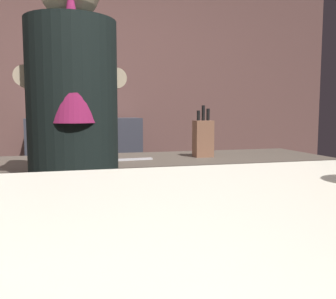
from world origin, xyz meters
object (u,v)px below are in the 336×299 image
(chefs_knife, at_px, (129,159))
(bartender, at_px, (74,153))
(bottle_vinegar, at_px, (55,105))
(knife_block, at_px, (203,138))
(bottle_olive_oil, at_px, (107,109))

(chefs_knife, bearing_deg, bartender, -129.47)
(bartender, height_order, bottle_vinegar, bartender)
(bartender, xyz_separation_m, bottle_vinegar, (-0.11, 1.63, 0.21))
(knife_block, height_order, bottle_olive_oil, bottle_olive_oil)
(chefs_knife, xyz_separation_m, bottle_olive_oil, (0.02, 1.29, 0.26))
(bottle_vinegar, bearing_deg, knife_block, -55.65)
(knife_block, bearing_deg, bartender, -147.33)
(bottle_olive_oil, bearing_deg, chefs_knife, -90.98)
(chefs_knife, relative_size, bottle_vinegar, 0.89)
(bartender, distance_m, bottle_vinegar, 1.65)
(chefs_knife, distance_m, bottle_olive_oil, 1.31)
(chefs_knife, bearing_deg, bottle_vinegar, 102.93)
(chefs_knife, height_order, bottle_vinegar, bottle_vinegar)
(knife_block, bearing_deg, bottle_vinegar, 124.35)
(bartender, bearing_deg, bottle_olive_oil, -10.77)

